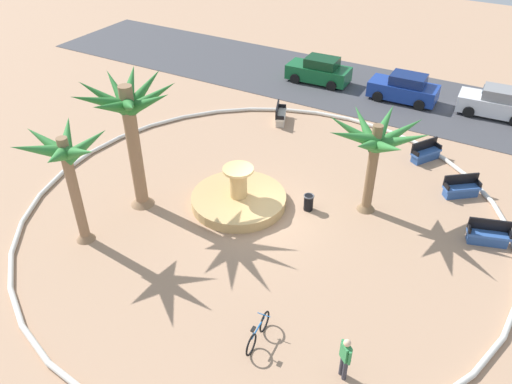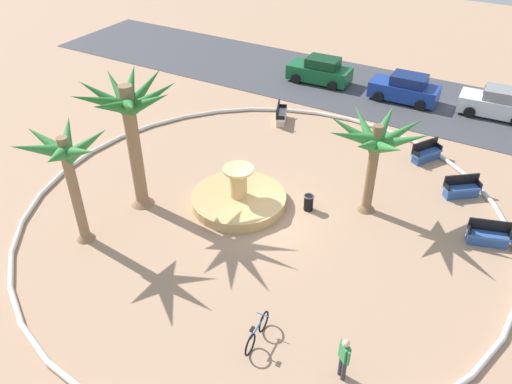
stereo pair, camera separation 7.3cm
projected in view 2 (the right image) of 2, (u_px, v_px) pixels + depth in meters
ground_plane at (264, 214)px, 21.55m from camera, size 80.00×80.00×0.00m
plaza_curb at (264, 213)px, 21.50m from camera, size 20.14×20.14×0.20m
street_asphalt at (377, 92)px, 31.81m from camera, size 48.00×8.00×0.03m
fountain at (239, 199)px, 22.01m from camera, size 4.10×4.10×1.84m
palm_tree_near_fountain at (375, 143)px, 19.98m from camera, size 4.14×4.19×4.28m
palm_tree_by_curb at (66, 160)px, 18.16m from camera, size 3.49×3.15×4.82m
palm_tree_mid_plaza at (129, 114)px, 19.78m from camera, size 4.09×4.18×5.73m
bench_east at (281, 116)px, 28.37m from camera, size 1.08×1.67×1.00m
bench_west at (488, 236)px, 19.83m from camera, size 1.68×0.97×1.00m
bench_north at (426, 154)px, 24.98m from camera, size 1.26×1.63×1.00m
bench_southeast at (461, 190)px, 22.46m from camera, size 1.56×1.39×1.00m
trash_bin at (309, 202)px, 21.62m from camera, size 0.46×0.46×0.73m
bicycle_red_frame at (257, 333)px, 15.94m from camera, size 0.44×1.72×0.94m
person_cyclist_helmet at (344, 357)px, 14.58m from camera, size 0.43×0.37×1.61m
parked_car_leftmost at (320, 71)px, 32.69m from camera, size 4.08×2.07×1.67m
parked_car_second at (405, 89)px, 30.38m from camera, size 4.04×1.99×1.67m
parked_car_third at (497, 104)px, 28.70m from camera, size 4.09×2.09×1.67m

